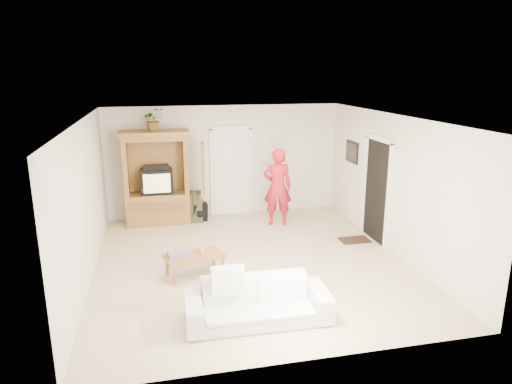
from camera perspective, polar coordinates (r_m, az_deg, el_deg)
floor at (r=8.40m, az=-0.62°, el=-8.73°), size 6.00×6.00×0.00m
ceiling at (r=7.73m, az=-0.68°, el=9.20°), size 6.00×6.00×0.00m
wall_back at (r=10.85m, az=-3.92°, el=3.91°), size 5.50×0.00×5.50m
wall_front at (r=5.23m, az=6.22°, el=-8.55°), size 5.50×0.00×5.50m
wall_left at (r=7.90m, az=-20.58°, el=-1.26°), size 0.00×6.00×6.00m
wall_right at (r=8.93m, az=16.89°, el=0.87°), size 0.00×6.00×6.00m
armoire at (r=10.48m, az=-12.15°, el=1.02°), size 1.82×1.14×2.10m
door_back at (r=10.90m, az=-3.09°, el=2.47°), size 0.85×0.05×2.04m
doorway_right at (r=9.49m, az=14.89°, el=0.09°), size 0.05×0.90×2.04m
framed_picture at (r=10.52m, az=11.91°, el=4.93°), size 0.03×0.60×0.48m
doormat at (r=9.62m, az=12.22°, el=-5.88°), size 0.60×0.40×0.02m
plant at (r=10.21m, az=-12.73°, el=8.82°), size 0.56×0.53×0.49m
man at (r=10.14m, az=2.71°, el=0.64°), size 0.70×0.53×1.74m
sofa at (r=6.47m, az=0.21°, el=-13.51°), size 2.01×0.83×0.58m
coffee_table at (r=7.86m, az=-7.69°, el=-8.11°), size 1.08×0.76×0.36m
towel at (r=7.81m, az=-9.54°, el=-7.64°), size 0.41×0.33×0.08m
candle at (r=7.87m, az=-6.77°, el=-7.27°), size 0.08×0.08×0.10m
backpack_black at (r=10.59m, az=-7.05°, el=-2.55°), size 0.37×0.25×0.42m
backpack_olive at (r=10.55m, az=-7.66°, el=-1.82°), size 0.43×0.35×0.71m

